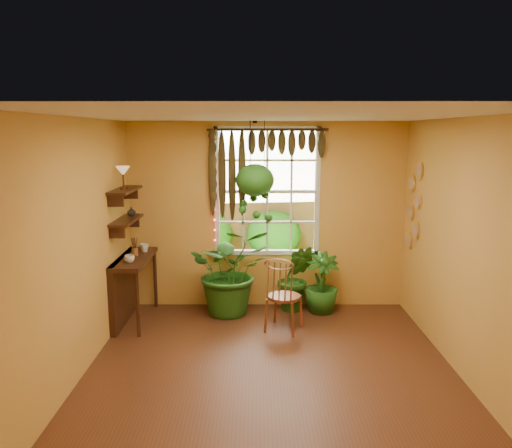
{
  "coord_description": "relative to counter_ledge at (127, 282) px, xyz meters",
  "views": [
    {
      "loc": [
        -0.15,
        -4.89,
        2.54
      ],
      "look_at": [
        -0.16,
        1.15,
        1.43
      ],
      "focal_mm": 35.0,
      "sensor_mm": 36.0,
      "label": 1
    }
  ],
  "objects": [
    {
      "name": "wall_right",
      "position": [
        3.91,
        -1.6,
        0.8
      ],
      "size": [
        0.0,
        4.5,
        4.5
      ],
      "primitive_type": "plane",
      "rotation": [
        1.57,
        0.0,
        -1.57
      ],
      "color": "gold",
      "rests_on": "floor"
    },
    {
      "name": "potted_plant_left",
      "position": [
        1.4,
        0.29,
        0.08
      ],
      "size": [
        1.28,
        1.16,
        1.26
      ],
      "primitive_type": "imported",
      "rotation": [
        0.0,
        0.0,
        0.16
      ],
      "color": "#154612",
      "rests_on": "floor"
    },
    {
      "name": "shelf_vase",
      "position": [
        0.04,
        0.25,
        0.93
      ],
      "size": [
        0.12,
        0.12,
        0.12
      ],
      "primitive_type": "imported",
      "rotation": [
        0.0,
        0.0,
        0.01
      ],
      "color": "#B2AD99",
      "rests_on": "shelf_lower"
    },
    {
      "name": "tiffany_lamp",
      "position": [
        0.05,
        -0.12,
        1.49
      ],
      "size": [
        0.18,
        0.18,
        0.3
      ],
      "color": "#563018",
      "rests_on": "shelf_upper"
    },
    {
      "name": "floor",
      "position": [
        1.91,
        -1.6,
        -0.55
      ],
      "size": [
        4.5,
        4.5,
        0.0
      ],
      "primitive_type": "plane",
      "color": "#512917",
      "rests_on": "ground"
    },
    {
      "name": "potted_plant_mid",
      "position": [
        2.32,
        0.41,
        -0.07
      ],
      "size": [
        0.56,
        0.46,
        0.97
      ],
      "primitive_type": "imported",
      "rotation": [
        0.0,
        0.0,
        -0.06
      ],
      "color": "#154612",
      "rests_on": "floor"
    },
    {
      "name": "ceiling",
      "position": [
        1.91,
        -1.6,
        2.15
      ],
      "size": [
        4.5,
        4.5,
        0.0
      ],
      "primitive_type": "plane",
      "rotation": [
        3.14,
        0.0,
        0.0
      ],
      "color": "white",
      "rests_on": "wall_back"
    },
    {
      "name": "cup_b",
      "position": [
        0.19,
        0.28,
        0.4
      ],
      "size": [
        0.13,
        0.13,
        0.11
      ],
      "primitive_type": "imported",
      "rotation": [
        0.0,
        0.0,
        -0.09
      ],
      "color": "beige",
      "rests_on": "counter_ledge"
    },
    {
      "name": "brush_jar",
      "position": [
        0.11,
        0.06,
        0.47
      ],
      "size": [
        0.09,
        0.09,
        0.32
      ],
      "color": "brown",
      "rests_on": "counter_ledge"
    },
    {
      "name": "wall_left",
      "position": [
        -0.09,
        -1.6,
        0.8
      ],
      "size": [
        0.0,
        4.5,
        4.5
      ],
      "primitive_type": "plane",
      "rotation": [
        1.57,
        0.0,
        1.57
      ],
      "color": "gold",
      "rests_on": "floor"
    },
    {
      "name": "wall_back",
      "position": [
        1.91,
        0.65,
        0.8
      ],
      "size": [
        4.0,
        0.0,
        4.0
      ],
      "primitive_type": "plane",
      "rotation": [
        1.57,
        0.0,
        0.0
      ],
      "color": "gold",
      "rests_on": "floor"
    },
    {
      "name": "string_lights",
      "position": [
        1.15,
        0.59,
        1.2
      ],
      "size": [
        0.03,
        0.03,
        1.54
      ],
      "primitive_type": null,
      "color": "#FF2633",
      "rests_on": "window"
    },
    {
      "name": "potted_plant_right",
      "position": [
        2.68,
        0.33,
        -0.12
      ],
      "size": [
        0.54,
        0.54,
        0.86
      ],
      "primitive_type": "imported",
      "rotation": [
        0.0,
        0.0,
        0.13
      ],
      "color": "#154612",
      "rests_on": "floor"
    },
    {
      "name": "backyard",
      "position": [
        2.15,
        5.27,
        0.73
      ],
      "size": [
        14.0,
        10.0,
        12.0
      ],
      "color": "#275317",
      "rests_on": "ground"
    },
    {
      "name": "window",
      "position": [
        1.91,
        0.68,
        1.15
      ],
      "size": [
        1.52,
        0.1,
        1.86
      ],
      "color": "white",
      "rests_on": "wall_back"
    },
    {
      "name": "hanging_basket",
      "position": [
        1.73,
        0.28,
        1.31
      ],
      "size": [
        0.52,
        0.52,
        1.38
      ],
      "color": "black",
      "rests_on": "ceiling"
    },
    {
      "name": "counter_ledge",
      "position": [
        0.0,
        0.0,
        0.0
      ],
      "size": [
        0.4,
        1.2,
        0.9
      ],
      "color": "#3C1F10",
      "rests_on": "floor"
    },
    {
      "name": "windsor_chair",
      "position": [
        2.1,
        -0.34,
        -0.22
      ],
      "size": [
        0.55,
        0.57,
        1.14
      ],
      "rotation": [
        0.0,
        0.0,
        -0.38
      ],
      "color": "maroon",
      "rests_on": "floor"
    },
    {
      "name": "shelf_lower",
      "position": [
        0.03,
        0.0,
        0.85
      ],
      "size": [
        0.25,
        0.9,
        0.04
      ],
      "primitive_type": "cube",
      "color": "#3C1F10",
      "rests_on": "wall_left"
    },
    {
      "name": "wall_plates",
      "position": [
        3.89,
        0.19,
        1.0
      ],
      "size": [
        0.04,
        0.32,
        1.1
      ],
      "primitive_type": null,
      "color": "beige",
      "rests_on": "wall_right"
    },
    {
      "name": "cup_a",
      "position": [
        0.13,
        -0.31,
        0.4
      ],
      "size": [
        0.14,
        0.14,
        0.1
      ],
      "primitive_type": "imported",
      "rotation": [
        0.0,
        0.0,
        -0.13
      ],
      "color": "silver",
      "rests_on": "counter_ledge"
    },
    {
      "name": "shelf_upper",
      "position": [
        0.03,
        0.0,
        1.25
      ],
      "size": [
        0.25,
        0.9,
        0.04
      ],
      "primitive_type": "cube",
      "color": "#3C1F10",
      "rests_on": "wall_left"
    },
    {
      "name": "valance_vine",
      "position": [
        1.82,
        0.56,
        1.73
      ],
      "size": [
        1.7,
        0.12,
        1.1
      ],
      "color": "#3C1F10",
      "rests_on": "window"
    }
  ]
}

